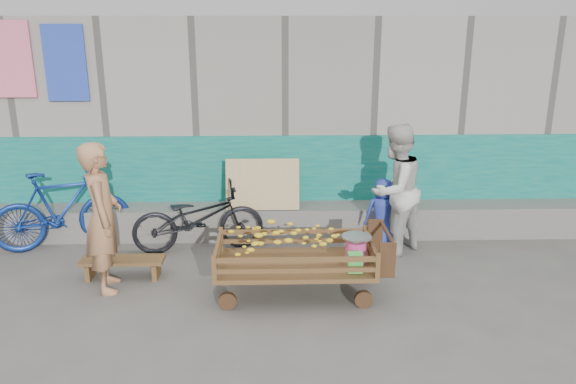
{
  "coord_description": "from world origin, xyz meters",
  "views": [
    {
      "loc": [
        0.45,
        -5.13,
        2.93
      ],
      "look_at": [
        0.62,
        1.2,
        1.0
      ],
      "focal_mm": 35.0,
      "sensor_mm": 36.0,
      "label": 1
    }
  ],
  "objects_px": {
    "child": "(382,214)",
    "bicycle_blue": "(62,210)",
    "bench": "(123,264)",
    "vendor_man": "(103,218)",
    "bicycle_dark": "(198,218)",
    "banana_cart": "(292,249)",
    "woman": "(395,190)"
  },
  "relations": [
    {
      "from": "child",
      "to": "bicycle_blue",
      "type": "xyz_separation_m",
      "value": [
        -4.26,
        0.13,
        0.05
      ]
    },
    {
      "from": "bench",
      "to": "bicycle_blue",
      "type": "relative_size",
      "value": 0.55
    },
    {
      "from": "vendor_man",
      "to": "bicycle_blue",
      "type": "distance_m",
      "value": 1.59
    },
    {
      "from": "bicycle_dark",
      "to": "bicycle_blue",
      "type": "height_order",
      "value": "bicycle_blue"
    },
    {
      "from": "banana_cart",
      "to": "child",
      "type": "bearing_deg",
      "value": 47.0
    },
    {
      "from": "vendor_man",
      "to": "bicycle_blue",
      "type": "relative_size",
      "value": 0.96
    },
    {
      "from": "banana_cart",
      "to": "child",
      "type": "height_order",
      "value": "child"
    },
    {
      "from": "woman",
      "to": "banana_cart",
      "type": "bearing_deg",
      "value": -0.93
    },
    {
      "from": "woman",
      "to": "bicycle_dark",
      "type": "bearing_deg",
      "value": -44.67
    },
    {
      "from": "vendor_man",
      "to": "bicycle_dark",
      "type": "xyz_separation_m",
      "value": [
        0.9,
        1.09,
        -0.4
      ]
    },
    {
      "from": "banana_cart",
      "to": "woman",
      "type": "height_order",
      "value": "woman"
    },
    {
      "from": "bench",
      "to": "bicycle_blue",
      "type": "height_order",
      "value": "bicycle_blue"
    },
    {
      "from": "bench",
      "to": "bicycle_dark",
      "type": "distance_m",
      "value": 1.18
    },
    {
      "from": "bench",
      "to": "banana_cart",
      "type": "bearing_deg",
      "value": -13.85
    },
    {
      "from": "child",
      "to": "banana_cart",
      "type": "bearing_deg",
      "value": 42.41
    },
    {
      "from": "child",
      "to": "bicycle_dark",
      "type": "xyz_separation_m",
      "value": [
        -2.43,
        -0.03,
        -0.03
      ]
    },
    {
      "from": "banana_cart",
      "to": "vendor_man",
      "type": "distance_m",
      "value": 2.12
    },
    {
      "from": "bench",
      "to": "child",
      "type": "xyz_separation_m",
      "value": [
        3.24,
        0.85,
        0.3
      ]
    },
    {
      "from": "bench",
      "to": "woman",
      "type": "bearing_deg",
      "value": 11.75
    },
    {
      "from": "child",
      "to": "bicycle_blue",
      "type": "bearing_deg",
      "value": -6.36
    },
    {
      "from": "bench",
      "to": "bicycle_dark",
      "type": "bearing_deg",
      "value": 45.51
    },
    {
      "from": "vendor_man",
      "to": "bicycle_dark",
      "type": "distance_m",
      "value": 1.47
    },
    {
      "from": "banana_cart",
      "to": "bicycle_dark",
      "type": "bearing_deg",
      "value": 132.18
    },
    {
      "from": "woman",
      "to": "bicycle_blue",
      "type": "bearing_deg",
      "value": -45.68
    },
    {
      "from": "banana_cart",
      "to": "woman",
      "type": "bearing_deg",
      "value": 41.04
    },
    {
      "from": "woman",
      "to": "child",
      "type": "height_order",
      "value": "woman"
    },
    {
      "from": "banana_cart",
      "to": "child",
      "type": "xyz_separation_m",
      "value": [
        1.25,
        1.34,
        -0.07
      ]
    },
    {
      "from": "vendor_man",
      "to": "bicycle_dark",
      "type": "relative_size",
      "value": 1.0
    },
    {
      "from": "banana_cart",
      "to": "bicycle_blue",
      "type": "height_order",
      "value": "bicycle_blue"
    },
    {
      "from": "woman",
      "to": "bicycle_dark",
      "type": "relative_size",
      "value": 1.0
    },
    {
      "from": "vendor_man",
      "to": "bicycle_dark",
      "type": "height_order",
      "value": "vendor_man"
    },
    {
      "from": "banana_cart",
      "to": "bench",
      "type": "relative_size",
      "value": 1.95
    }
  ]
}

